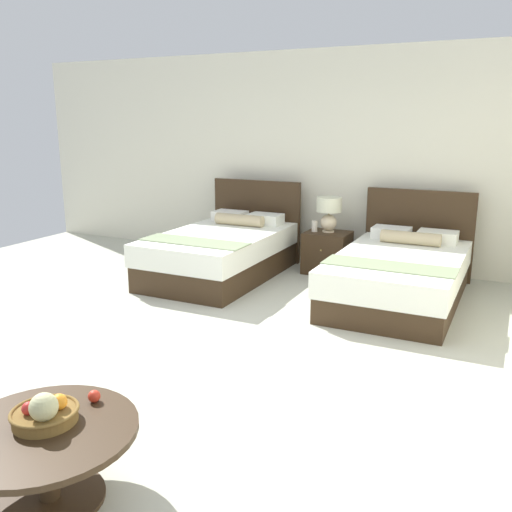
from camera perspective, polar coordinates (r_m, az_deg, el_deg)
ground_plane at (r=4.97m, az=-3.55°, el=-9.55°), size 10.08×10.26×0.02m
wall_back at (r=7.64m, az=8.82°, el=9.83°), size 10.08×0.12×2.87m
bed_near_window at (r=7.07m, az=-3.48°, el=0.47°), size 1.32×2.18×1.13m
bed_near_corner at (r=6.32m, az=14.68°, el=-1.81°), size 1.33×2.22×1.12m
nightstand at (r=7.28m, az=7.36°, el=0.37°), size 0.56×0.50×0.54m
table_lamp at (r=7.19m, az=7.55°, el=4.67°), size 0.32×0.32×0.45m
vase at (r=7.23m, az=6.07°, el=3.10°), size 0.07×0.07×0.15m
coffee_table at (r=3.21m, az=-20.96°, el=-18.01°), size 0.96×0.96×0.43m
fruit_bowl at (r=3.17m, az=-20.99°, el=-14.85°), size 0.35×0.35×0.20m
loose_apple at (r=3.31m, az=-16.39°, el=-13.74°), size 0.07×0.07×0.07m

